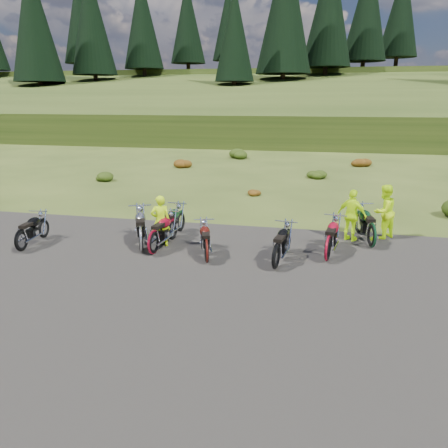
% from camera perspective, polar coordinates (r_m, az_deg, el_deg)
% --- Properties ---
extents(ground, '(300.00, 300.00, 0.00)m').
position_cam_1_polar(ground, '(12.04, -0.80, -5.60)').
color(ground, '#324416').
rests_on(ground, ground).
extents(gravel_pad, '(20.00, 12.00, 0.04)m').
position_cam_1_polar(gravel_pad, '(10.27, -3.30, -9.65)').
color(gravel_pad, black).
rests_on(gravel_pad, ground).
extents(hill_slope, '(300.00, 45.97, 9.37)m').
position_cam_1_polar(hill_slope, '(61.12, 9.82, 11.75)').
color(hill_slope, '#2A3C14').
rests_on(hill_slope, ground).
extents(hill_plateau, '(300.00, 90.00, 9.17)m').
position_cam_1_polar(hill_plateau, '(121.01, 11.11, 13.77)').
color(hill_plateau, '#2A3C14').
rests_on(hill_plateau, ground).
extents(conifer_14, '(5.28, 5.28, 14.00)m').
position_cam_1_polar(conifer_14, '(97.73, -23.11, 22.08)').
color(conifer_14, black).
rests_on(conifer_14, ground).
extents(conifer_15, '(7.92, 7.92, 20.00)m').
position_cam_1_polar(conifer_15, '(100.27, -18.15, 24.45)').
color(conifer_15, black).
rests_on(conifer_15, ground).
extents(conifer_16, '(7.48, 7.48, 19.00)m').
position_cam_1_polar(conifer_16, '(75.30, -23.63, 23.19)').
color(conifer_16, black).
rests_on(conifer_16, ground).
extents(conifer_17, '(7.04, 7.04, 18.00)m').
position_cam_1_polar(conifer_17, '(77.47, -16.96, 24.07)').
color(conifer_17, black).
rests_on(conifer_17, ground).
extents(conifer_18, '(6.60, 6.60, 17.00)m').
position_cam_1_polar(conifer_18, '(80.50, -10.64, 24.64)').
color(conifer_18, black).
rests_on(conifer_18, ground).
extents(conifer_19, '(6.16, 6.16, 16.00)m').
position_cam_1_polar(conifer_19, '(84.27, -4.81, 24.92)').
color(conifer_19, black).
rests_on(conifer_19, ground).
extents(conifer_20, '(5.72, 5.72, 15.00)m').
position_cam_1_polar(conifer_20, '(88.65, 0.51, 24.73)').
color(conifer_20, black).
rests_on(conifer_20, ground).
extents(conifer_21, '(5.28, 5.28, 14.00)m').
position_cam_1_polar(conifer_21, '(62.50, 1.40, 23.61)').
color(conifer_21, black).
rests_on(conifer_21, ground).
extents(conifer_22, '(7.92, 7.92, 20.00)m').
position_cam_1_polar(conifer_22, '(68.25, 8.00, 26.42)').
color(conifer_22, black).
rests_on(conifer_22, ground).
extents(conifer_23, '(7.48, 7.48, 19.00)m').
position_cam_1_polar(conifer_23, '(74.06, 13.56, 25.88)').
color(conifer_23, black).
rests_on(conifer_23, ground).
extents(conifer_24, '(7.04, 7.04, 18.00)m').
position_cam_1_polar(conifer_24, '(80.35, 18.23, 25.25)').
color(conifer_24, black).
rests_on(conifer_24, ground).
extents(conifer_25, '(6.60, 6.60, 17.00)m').
position_cam_1_polar(conifer_25, '(86.99, 22.15, 24.48)').
color(conifer_25, black).
rests_on(conifer_25, ground).
extents(shrub_1, '(1.03, 1.03, 0.61)m').
position_cam_1_polar(shrub_1, '(25.39, -15.46, 6.16)').
color(shrub_1, '#1E380E').
rests_on(shrub_1, ground).
extents(shrub_2, '(1.30, 1.30, 0.77)m').
position_cam_1_polar(shrub_2, '(29.13, -5.55, 8.04)').
color(shrub_2, '#6C2B0D').
rests_on(shrub_2, ground).
extents(shrub_3, '(1.56, 1.56, 0.92)m').
position_cam_1_polar(shrub_3, '(33.55, 1.98, 9.31)').
color(shrub_3, '#1E380E').
rests_on(shrub_3, ground).
extents(shrub_4, '(0.77, 0.77, 0.45)m').
position_cam_1_polar(shrub_4, '(20.75, 3.74, 4.35)').
color(shrub_4, '#6C2B0D').
rests_on(shrub_4, ground).
extents(shrub_5, '(1.03, 1.03, 0.61)m').
position_cam_1_polar(shrub_5, '(25.74, 11.93, 6.52)').
color(shrub_5, '#1E380E').
rests_on(shrub_5, ground).
extents(shrub_6, '(1.30, 1.30, 0.77)m').
position_cam_1_polar(shrub_6, '(31.11, 17.41, 7.90)').
color(shrub_6, '#6C2B0D').
rests_on(shrub_6, ground).
extents(motorcycle_0, '(0.78, 1.95, 1.00)m').
position_cam_1_polar(motorcycle_0, '(14.50, -24.78, -3.32)').
color(motorcycle_0, black).
rests_on(motorcycle_0, ground).
extents(motorcycle_1, '(0.87, 2.11, 1.08)m').
position_cam_1_polar(motorcycle_1, '(13.09, -9.11, -3.99)').
color(motorcycle_1, maroon).
rests_on(motorcycle_1, ground).
extents(motorcycle_2, '(0.86, 2.15, 1.10)m').
position_cam_1_polar(motorcycle_2, '(13.89, -7.83, -2.74)').
color(motorcycle_2, '#0E331A').
rests_on(motorcycle_2, ground).
extents(motorcycle_3, '(1.53, 2.34, 1.17)m').
position_cam_1_polar(motorcycle_3, '(13.35, -10.69, -3.66)').
color(motorcycle_3, '#9E9FA3').
rests_on(motorcycle_3, ground).
extents(motorcycle_4, '(1.18, 2.00, 0.99)m').
position_cam_1_polar(motorcycle_4, '(12.29, -2.27, -5.14)').
color(motorcycle_4, '#47100B').
rests_on(motorcycle_4, ground).
extents(motorcycle_5, '(0.97, 2.11, 1.06)m').
position_cam_1_polar(motorcycle_5, '(11.92, 6.74, -5.95)').
color(motorcycle_5, black).
rests_on(motorcycle_5, ground).
extents(motorcycle_6, '(1.04, 2.17, 1.09)m').
position_cam_1_polar(motorcycle_6, '(12.73, 13.29, -4.81)').
color(motorcycle_6, maroon).
rests_on(motorcycle_6, ground).
extents(motorcycle_7, '(1.12, 2.27, 1.14)m').
position_cam_1_polar(motorcycle_7, '(14.23, 18.60, -3.00)').
color(motorcycle_7, '#0D311A').
rests_on(motorcycle_7, ground).
extents(person_middle, '(0.69, 0.59, 1.60)m').
position_cam_1_polar(person_middle, '(13.53, -8.29, 0.27)').
color(person_middle, '#B9E60C').
rests_on(person_middle, ground).
extents(person_right_a, '(1.08, 1.08, 1.77)m').
position_cam_1_polar(person_right_a, '(15.07, 20.12, 1.42)').
color(person_right_a, '#B9E60C').
rests_on(person_right_a, ground).
extents(person_right_b, '(1.05, 0.83, 1.67)m').
position_cam_1_polar(person_right_b, '(14.49, 16.36, 0.98)').
color(person_right_b, '#B9E60C').
rests_on(person_right_b, ground).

